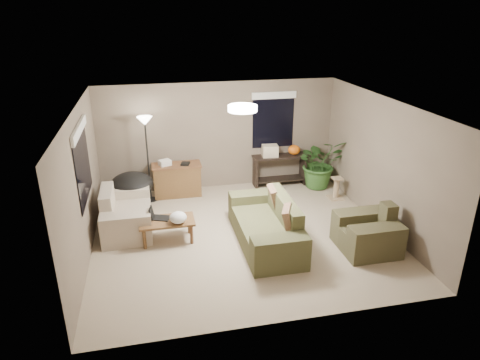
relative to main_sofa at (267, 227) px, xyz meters
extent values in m
plane|color=tan|center=(-0.39, 0.34, -0.29)|extent=(5.50, 5.50, 0.00)
plane|color=white|center=(-0.39, 0.34, 2.21)|extent=(5.50, 5.50, 0.00)
plane|color=#746555|center=(-0.39, 2.84, 0.96)|extent=(5.50, 0.00, 5.50)
plane|color=#746555|center=(-0.39, -2.16, 0.96)|extent=(5.50, 0.00, 5.50)
plane|color=#746555|center=(-3.14, 0.34, 0.96)|extent=(0.00, 5.00, 5.00)
plane|color=#746555|center=(2.36, 0.34, 0.96)|extent=(0.00, 5.00, 5.00)
cube|color=#505130|center=(-0.04, 0.00, -0.08)|extent=(0.95, 1.48, 0.42)
cube|color=brown|center=(0.32, 0.00, 0.34)|extent=(0.22, 1.48, 0.43)
cube|color=#444529|center=(-0.04, -0.92, 0.01)|extent=(0.95, 0.36, 0.60)
cube|color=#48492C|center=(-0.04, 0.92, 0.01)|extent=(0.95, 0.36, 0.60)
cube|color=#8C7251|center=(0.26, -0.45, 0.36)|extent=(0.40, 0.51, 0.47)
cube|color=#8C7251|center=(0.26, 0.45, 0.36)|extent=(0.27, 0.47, 0.47)
cube|color=beige|center=(-2.52, 1.08, -0.08)|extent=(0.90, 0.88, 0.42)
cube|color=beige|center=(-2.86, 1.08, 0.34)|extent=(0.22, 0.88, 0.43)
cube|color=beige|center=(-2.52, 0.46, 0.01)|extent=(0.90, 0.36, 0.60)
cube|color=beige|center=(-2.52, 1.70, 0.01)|extent=(0.90, 0.36, 0.60)
cube|color=#454129|center=(1.66, -0.62, -0.08)|extent=(0.95, 0.28, 0.42)
cube|color=#4A472C|center=(2.02, -0.62, 0.34)|extent=(0.22, 0.28, 0.43)
cube|color=#46432A|center=(1.66, -0.94, 0.01)|extent=(0.95, 0.36, 0.60)
cube|color=#4E492E|center=(1.66, -0.30, 0.01)|extent=(0.95, 0.36, 0.60)
cube|color=brown|center=(-1.79, 0.43, 0.11)|extent=(1.00, 0.55, 0.04)
cylinder|color=brown|center=(-2.21, 0.23, -0.10)|extent=(0.06, 0.06, 0.38)
cylinder|color=brown|center=(-1.37, 0.23, -0.10)|extent=(0.06, 0.06, 0.38)
cylinder|color=brown|center=(-2.21, 0.63, -0.10)|extent=(0.06, 0.06, 0.38)
cylinder|color=brown|center=(-1.37, 0.63, -0.10)|extent=(0.06, 0.06, 0.38)
cube|color=black|center=(-1.89, 0.53, 0.13)|extent=(0.39, 0.34, 0.02)
cube|color=black|center=(-2.05, 0.53, 0.25)|extent=(0.10, 0.24, 0.22)
ellipsoid|color=white|center=(-1.59, 0.28, 0.23)|extent=(0.39, 0.37, 0.22)
cube|color=brown|center=(-1.44, 2.49, 0.06)|extent=(1.05, 0.45, 0.71)
cube|color=brown|center=(-1.44, 2.49, 0.44)|extent=(1.10, 0.50, 0.04)
cube|color=silver|center=(-1.69, 2.49, 0.52)|extent=(0.31, 0.28, 0.12)
cube|color=black|center=(-1.24, 2.44, 0.48)|extent=(0.24, 0.26, 0.04)
cube|color=black|center=(1.03, 2.58, 0.44)|extent=(1.30, 0.40, 0.04)
cube|color=black|center=(0.43, 2.58, 0.06)|extent=(0.05, 0.38, 0.71)
cube|color=black|center=(1.63, 2.58, 0.06)|extent=(0.05, 0.38, 0.71)
cube|color=black|center=(1.03, 2.58, -0.14)|extent=(1.25, 0.36, 0.03)
ellipsoid|color=orange|center=(1.38, 2.58, 0.57)|extent=(0.36, 0.36, 0.23)
cube|color=beige|center=(0.78, 2.58, 0.59)|extent=(0.39, 0.30, 0.27)
cylinder|color=black|center=(-2.42, 2.00, -0.14)|extent=(0.60, 0.60, 0.30)
ellipsoid|color=black|center=(-2.42, 2.00, 0.26)|extent=(0.97, 0.97, 0.50)
cylinder|color=black|center=(-2.05, 2.34, -0.28)|extent=(0.28, 0.28, 0.02)
cylinder|color=black|center=(-2.05, 2.34, 0.61)|extent=(0.04, 0.04, 1.78)
cone|color=white|center=(-2.05, 2.34, 1.53)|extent=(0.32, 0.32, 0.18)
cylinder|color=white|center=(-0.39, 0.34, 2.15)|extent=(0.50, 0.50, 0.10)
imported|color=#2D5923|center=(1.93, 2.27, 0.18)|extent=(1.09, 1.21, 0.95)
cube|color=tan|center=(2.05, 1.54, -0.28)|extent=(0.32, 0.32, 0.03)
cylinder|color=tan|center=(2.05, 1.54, -0.04)|extent=(0.12, 0.12, 0.44)
cube|color=tan|center=(2.05, 1.54, 0.19)|extent=(0.22, 0.22, 0.03)
cube|color=black|center=(-3.13, 0.64, 1.26)|extent=(0.01, 1.50, 1.30)
cube|color=white|center=(-3.11, 0.64, 1.86)|extent=(0.05, 1.56, 0.16)
cube|color=black|center=(0.91, 2.83, 1.26)|extent=(1.00, 0.01, 1.30)
cube|color=white|center=(0.91, 2.81, 1.86)|extent=(1.06, 0.05, 0.16)
camera|label=1|loc=(-1.96, -6.65, 3.73)|focal=32.00mm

